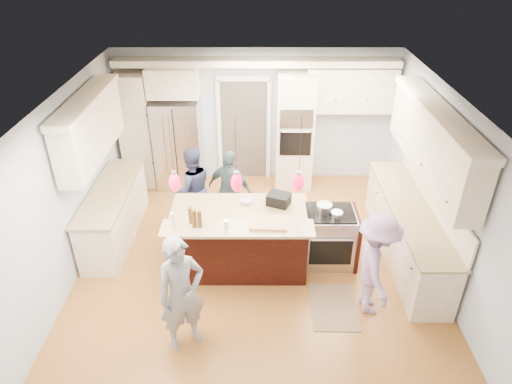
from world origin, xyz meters
TOP-DOWN VIEW (x-y plane):
  - ground_plane at (0.00, 0.00)m, footprint 6.00×6.00m
  - room_shell at (0.00, 0.00)m, footprint 5.54×6.04m
  - refrigerator at (-1.55, 2.64)m, footprint 0.90×0.70m
  - oven_column at (0.75, 2.67)m, footprint 0.72×0.69m
  - back_upper_cabinets at (-0.75, 2.76)m, footprint 5.30×0.61m
  - right_counter_run at (2.44, 0.30)m, footprint 0.64×3.10m
  - left_cabinets at (-2.44, 0.80)m, footprint 0.64×2.30m
  - kitchen_island at (-0.25, 0.07)m, footprint 2.10×1.46m
  - island_range at (1.16, 0.15)m, footprint 0.82×0.71m
  - pendant_lights at (-0.25, -0.51)m, footprint 1.75×0.15m
  - person_bar_end at (-0.90, -1.51)m, footprint 0.70×0.63m
  - person_far_left at (-1.10, 1.12)m, footprint 0.90×0.80m
  - person_far_right at (-0.44, 1.15)m, footprint 0.92×0.70m
  - person_range_side at (1.60, -0.91)m, footprint 0.58×1.00m
  - floor_rug at (1.10, -0.90)m, footprint 0.66×0.95m
  - water_bottle at (-1.11, -0.60)m, footprint 0.07×0.07m
  - beer_bottle_a at (-0.89, -0.44)m, footprint 0.08×0.08m
  - beer_bottle_b at (-0.76, -0.53)m, footprint 0.07×0.07m
  - beer_bottle_c at (-0.83, -0.54)m, footprint 0.07×0.07m
  - drink_can at (-0.40, -0.56)m, footprint 0.07×0.07m
  - cutting_board at (0.17, -0.47)m, footprint 0.52×0.38m
  - pot_large at (1.03, 0.15)m, footprint 0.24×0.24m
  - pot_small at (1.20, 0.01)m, footprint 0.18×0.18m

SIDE VIEW (x-z plane):
  - ground_plane at x=0.00m, z-range 0.00..0.00m
  - floor_rug at x=1.10m, z-range 0.00..0.01m
  - island_range at x=1.16m, z-range 0.00..0.92m
  - kitchen_island at x=-0.25m, z-range -0.07..1.05m
  - person_far_right at x=-0.44m, z-range 0.00..1.45m
  - person_far_left at x=-1.10m, z-range 0.00..1.52m
  - person_range_side at x=1.60m, z-range 0.00..1.54m
  - person_bar_end at x=-0.90m, z-range 0.00..1.62m
  - refrigerator at x=-1.55m, z-range 0.00..1.80m
  - pot_small at x=1.20m, z-range 0.92..1.01m
  - pot_large at x=1.03m, z-range 0.92..1.06m
  - right_counter_run at x=2.44m, z-range -0.20..2.31m
  - left_cabinets at x=-2.44m, z-range -0.20..2.31m
  - cutting_board at x=0.17m, z-range 1.12..1.16m
  - oven_column at x=0.75m, z-range 0.00..2.30m
  - drink_can at x=-0.40m, z-range 1.12..1.24m
  - beer_bottle_a at x=-0.89m, z-range 1.12..1.37m
  - beer_bottle_b at x=-0.76m, z-range 1.12..1.37m
  - water_bottle at x=-1.11m, z-range 1.12..1.38m
  - beer_bottle_c at x=-0.83m, z-range 1.12..1.39m
  - back_upper_cabinets at x=-0.75m, z-range 0.40..2.94m
  - pendant_lights at x=-0.25m, z-range 1.29..2.32m
  - room_shell at x=0.00m, z-range 0.46..3.18m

